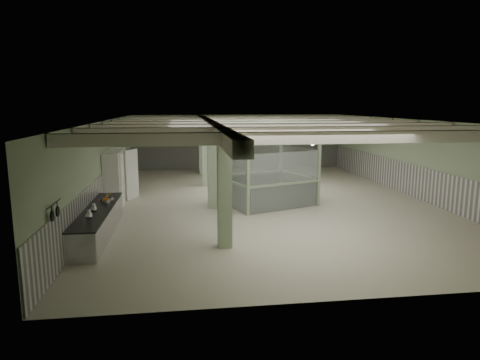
{
  "coord_description": "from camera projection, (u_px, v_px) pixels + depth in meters",
  "views": [
    {
      "loc": [
        -3.72,
        -18.48,
        4.3
      ],
      "look_at": [
        -1.46,
        -1.79,
        1.3
      ],
      "focal_mm": 32.0,
      "sensor_mm": 36.0,
      "label": 1
    }
  ],
  "objects": [
    {
      "name": "beam_f",
      "position": [
        250.0,
        120.0,
        23.56
      ],
      "size": [
        13.9,
        0.35,
        0.32
      ],
      "primitive_type": "cube",
      "color": "white",
      "rests_on": "ceiling"
    },
    {
      "name": "wainscot_left",
      "position": [
        106.0,
        188.0,
        18.22
      ],
      "size": [
        0.05,
        19.9,
        1.5
      ],
      "primitive_type": "cube",
      "color": "silver",
      "rests_on": "floor"
    },
    {
      "name": "hook_rail",
      "position": [
        54.0,
        204.0,
        10.62
      ],
      "size": [
        0.02,
        1.2,
        0.02
      ],
      "primitive_type": "cylinder",
      "rotation": [
        1.57,
        0.0,
        0.0
      ],
      "color": "black",
      "rests_on": "wall_left"
    },
    {
      "name": "beam_e",
      "position": [
        258.0,
        122.0,
        21.12
      ],
      "size": [
        13.9,
        0.35,
        0.32
      ],
      "primitive_type": "cube",
      "color": "white",
      "rests_on": "ceiling"
    },
    {
      "name": "beam_c",
      "position": [
        281.0,
        128.0,
        16.24
      ],
      "size": [
        13.9,
        0.35,
        0.32
      ],
      "primitive_type": "cube",
      "color": "white",
      "rests_on": "ceiling"
    },
    {
      "name": "skillet_far",
      "position": [
        58.0,
        211.0,
        10.76
      ],
      "size": [
        0.04,
        0.27,
        0.27
      ],
      "primitive_type": "cylinder",
      "rotation": [
        0.0,
        1.57,
        0.0
      ],
      "color": "black",
      "rests_on": "hook_rail"
    },
    {
      "name": "orange_bowl",
      "position": [
        106.0,
        202.0,
        14.89
      ],
      "size": [
        0.34,
        0.34,
        0.09
      ],
      "primitive_type": "cylinder",
      "rotation": [
        0.0,
        0.0,
        -0.36
      ],
      "color": "#B2B2B7",
      "rests_on": "prep_counter"
    },
    {
      "name": "prep_counter",
      "position": [
        98.0,
        222.0,
        14.05
      ],
      "size": [
        0.92,
        5.3,
        0.91
      ],
      "color": "silver",
      "rests_on": "floor"
    },
    {
      "name": "wall_back",
      "position": [
        238.0,
        142.0,
        28.72
      ],
      "size": [
        14.0,
        0.02,
        3.6
      ],
      "primitive_type": "cube",
      "color": "#A5B793",
      "rests_on": "floor"
    },
    {
      "name": "beam_g",
      "position": [
        243.0,
        119.0,
        26.0
      ],
      "size": [
        13.9,
        0.35,
        0.32
      ],
      "primitive_type": "cube",
      "color": "white",
      "rests_on": "ceiling"
    },
    {
      "name": "column_a",
      "position": [
        225.0,
        189.0,
        12.78
      ],
      "size": [
        0.42,
        0.42,
        3.6
      ],
      "primitive_type": "cube",
      "color": "#A8C09B",
      "rests_on": "floor"
    },
    {
      "name": "wall_right",
      "position": [
        415.0,
        159.0,
        19.89
      ],
      "size": [
        0.02,
        20.0,
        3.6
      ],
      "primitive_type": "cube",
      "color": "#A5B793",
      "rests_on": "floor"
    },
    {
      "name": "veg_colander",
      "position": [
        107.0,
        198.0,
        15.25
      ],
      "size": [
        0.49,
        0.49,
        0.22
      ],
      "primitive_type": null,
      "rotation": [
        0.0,
        0.0,
        -0.02
      ],
      "color": "#47474C",
      "rests_on": "prep_counter"
    },
    {
      "name": "ceiling",
      "position": [
        268.0,
        120.0,
        18.65
      ],
      "size": [
        14.0,
        20.0,
        0.02
      ],
      "primitive_type": "cube",
      "color": "silver",
      "rests_on": "wall_back"
    },
    {
      "name": "wainscot_right",
      "position": [
        413.0,
        181.0,
        20.07
      ],
      "size": [
        0.05,
        19.9,
        1.5
      ],
      "primitive_type": "cube",
      "color": "silver",
      "rests_on": "floor"
    },
    {
      "name": "pendant_back",
      "position": [
        257.0,
        126.0,
        24.18
      ],
      "size": [
        0.44,
        0.44,
        0.22
      ],
      "primitive_type": "cone",
      "rotation": [
        3.14,
        0.0,
        0.0
      ],
      "color": "#283629",
      "rests_on": "ceiling"
    },
    {
      "name": "girder",
      "position": [
        210.0,
        126.0,
        18.36
      ],
      "size": [
        0.45,
        19.9,
        0.4
      ],
      "primitive_type": "cube",
      "color": "white",
      "rests_on": "ceiling"
    },
    {
      "name": "column_c",
      "position": [
        206.0,
        152.0,
        22.54
      ],
      "size": [
        0.42,
        0.42,
        3.6
      ],
      "primitive_type": "cube",
      "color": "#A8C09B",
      "rests_on": "floor"
    },
    {
      "name": "beam_a",
      "position": [
        323.0,
        138.0,
        11.36
      ],
      "size": [
        13.9,
        0.35,
        0.32
      ],
      "primitive_type": "cube",
      "color": "white",
      "rests_on": "ceiling"
    },
    {
      "name": "wainscot_back",
      "position": [
        238.0,
        157.0,
        28.88
      ],
      "size": [
        13.9,
        0.05,
        1.5
      ],
      "primitive_type": "cube",
      "color": "silver",
      "rests_on": "floor"
    },
    {
      "name": "wall_left",
      "position": [
        104.0,
        164.0,
        18.04
      ],
      "size": [
        0.02,
        20.0,
        3.6
      ],
      "primitive_type": "cube",
      "color": "#A5B793",
      "rests_on": "floor"
    },
    {
      "name": "pitcher_near",
      "position": [
        94.0,
        208.0,
        13.48
      ],
      "size": [
        0.22,
        0.25,
        0.31
      ],
      "primitive_type": null,
      "rotation": [
        0.0,
        0.0,
        -0.05
      ],
      "color": "silver",
      "rests_on": "prep_counter"
    },
    {
      "name": "beam_b",
      "position": [
        298.0,
        132.0,
        13.8
      ],
      "size": [
        13.9,
        0.35,
        0.32
      ],
      "primitive_type": "cube",
      "color": "white",
      "rests_on": "ceiling"
    },
    {
      "name": "column_d",
      "position": [
        202.0,
        145.0,
        26.44
      ],
      "size": [
        0.42,
        0.42,
        3.6
      ],
      "primitive_type": "cube",
      "color": "#A8C09B",
      "rests_on": "floor"
    },
    {
      "name": "filing_cabinet",
      "position": [
        310.0,
        187.0,
        19.39
      ],
      "size": [
        0.47,
        0.59,
        1.15
      ],
      "primitive_type": "cube",
      "rotation": [
        0.0,
        0.0,
        -0.19
      ],
      "color": "#585849",
      "rests_on": "floor"
    },
    {
      "name": "wall_front",
      "position": [
        358.0,
        222.0,
        9.21
      ],
      "size": [
        14.0,
        0.02,
        3.6
      ],
      "primitive_type": "cube",
      "color": "#A5B793",
      "rests_on": "floor"
    },
    {
      "name": "beam_d",
      "position": [
        268.0,
        124.0,
        18.68
      ],
      "size": [
        13.9,
        0.35,
        0.32
      ],
      "primitive_type": "cube",
      "color": "white",
      "rests_on": "ceiling"
    },
    {
      "name": "pendant_front",
      "position": [
        313.0,
        143.0,
        13.93
      ],
      "size": [
        0.44,
        0.44,
        0.22
      ],
      "primitive_type": "cone",
      "rotation": [
        3.14,
        0.0,
        0.0
      ],
      "color": "#283629",
      "rests_on": "ceiling"
    },
    {
      "name": "pendant_mid",
      "position": [
        276.0,
        132.0,
        19.3
      ],
      "size": [
        0.44,
        0.44,
        0.22
      ],
      "primitive_type": "cone",
      "rotation": [
        3.14,
        0.0,
        0.0
      ],
      "color": "#283629",
      "rests_on": "ceiling"
    },
    {
      "name": "column_b",
      "position": [
        213.0,
        165.0,
        17.66
      ],
      "size": [
        0.42,
        0.42,
        3.6
      ],
      "primitive_type": "cube",
      "color": "#A8C09B",
      "rests_on": "floor"
    },
    {
      "name": "skillet_near",
      "position": [
        52.0,
        216.0,
        10.31
      ],
      "size": [
        0.04,
        0.26,
        0.26
      ],
      "primitive_type": "cylinder",
      "rotation": [
        0.0,
        1.57,
        0.0
      ],
      "color": "black",
      "rests_on": "hook_rail"
    },
    {
      "name": "walkin_cooler",
      "position": [
        116.0,
        176.0,
        18.72
      ],
      "size": [
        1.05,
        2.65,
        2.43
      ],
      "color": "white",
      "rests_on": "floor"
    },
    {
      "name": "pitcher_far",
      "position": [
        89.0,
        215.0,
        12.63
      ],
      "size": [
        0.29,
        0.31,
        0.31
      ],
      "primitive_type": null,
      "rotation": [
        0.0,
        0.0,
        0.37
      ],
      "color": "silver",
      "rests_on": "prep_counter"
    },
    {
      "name": "floor",
      "position": [
        267.0,
        201.0,
        19.28
      ],
      "size": [
        20.0,
        20.0,
        0.0
      ],
      "primitive_type": "plane",
      "color": "beige",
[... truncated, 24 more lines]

